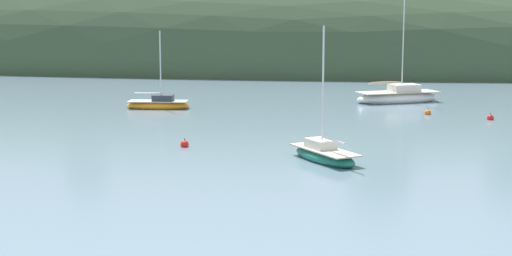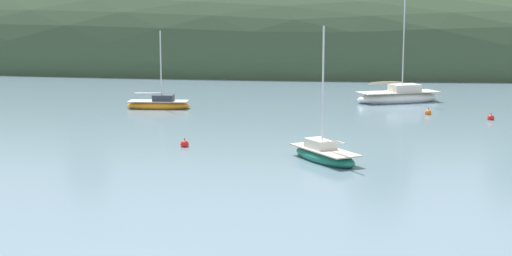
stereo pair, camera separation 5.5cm
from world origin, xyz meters
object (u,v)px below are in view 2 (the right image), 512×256
Objects in this scene: sailboat_black_sloop at (324,154)px; sailboat_grey_yawl at (398,97)px; mooring_buoy_inner at (491,118)px; sailboat_orange_cutter at (159,104)px; mooring_buoy_channel at (185,144)px; mooring_buoy_outer at (428,113)px.

sailboat_grey_yawl is at bearing 82.69° from sailboat_black_sloop.
sailboat_grey_yawl is 10.17m from mooring_buoy_inner.
sailboat_grey_yawl reaches higher than sailboat_orange_cutter.
sailboat_grey_yawl is at bearing 126.31° from mooring_buoy_inner.
sailboat_grey_yawl is 16.77× the size of mooring_buoy_channel.
sailboat_black_sloop is at bearing -97.31° from sailboat_grey_yawl.
sailboat_black_sloop is 7.79m from mooring_buoy_channel.
sailboat_grey_yawl is 6.84m from mooring_buoy_outer.
mooring_buoy_outer is at bearing -72.02° from sailboat_grey_yawl.
sailboat_black_sloop is 17.75m from mooring_buoy_inner.
sailboat_black_sloop reaches higher than mooring_buoy_outer.
mooring_buoy_inner and mooring_buoy_channel have the same top height.
sailboat_black_sloop is at bearing -106.79° from mooring_buoy_outer.
mooring_buoy_outer is (18.92, 0.79, -0.18)m from sailboat_orange_cutter.
sailboat_black_sloop is at bearing -15.60° from mooring_buoy_channel.
sailboat_orange_cutter is at bearing -156.56° from sailboat_grey_yawl.
sailboat_orange_cutter is 21.27m from sailboat_black_sloop.
mooring_buoy_inner is 1.00× the size of mooring_buoy_channel.
sailboat_black_sloop is at bearing -49.54° from sailboat_orange_cutter.
mooring_buoy_channel is (-16.53, -13.18, 0.00)m from mooring_buoy_inner.
mooring_buoy_channel is at bearing -141.44° from mooring_buoy_inner.
sailboat_grey_yawl is 23.82m from mooring_buoy_channel.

